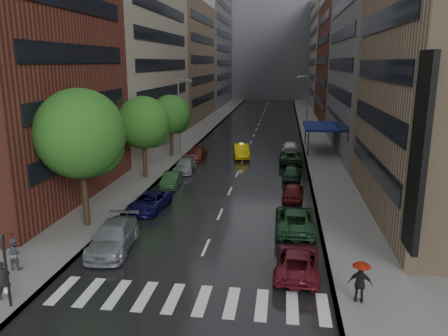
{
  "coord_description": "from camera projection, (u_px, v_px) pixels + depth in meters",
  "views": [
    {
      "loc": [
        4.42,
        -20.19,
        10.94
      ],
      "look_at": [
        0.0,
        12.15,
        3.0
      ],
      "focal_mm": 35.0,
      "sensor_mm": 36.0,
      "label": 1
    }
  ],
  "objects": [
    {
      "name": "ground",
      "position": [
        192.0,
        279.0,
        22.6
      ],
      "size": [
        220.0,
        220.0,
        0.0
      ],
      "primitive_type": "plane",
      "color": "gray",
      "rests_on": "ground"
    },
    {
      "name": "road",
      "position": [
        256.0,
        131.0,
        70.74
      ],
      "size": [
        14.0,
        140.0,
        0.01
      ],
      "primitive_type": "cube",
      "color": "black",
      "rests_on": "ground"
    },
    {
      "name": "sidewalk_left",
      "position": [
        201.0,
        130.0,
        71.9
      ],
      "size": [
        4.0,
        140.0,
        0.15
      ],
      "primitive_type": "cube",
      "color": "gray",
      "rests_on": "ground"
    },
    {
      "name": "sidewalk_right",
      "position": [
        312.0,
        132.0,
        69.53
      ],
      "size": [
        4.0,
        140.0,
        0.15
      ],
      "primitive_type": "cube",
      "color": "gray",
      "rests_on": "ground"
    },
    {
      "name": "crosswalk",
      "position": [
        188.0,
        299.0,
        20.65
      ],
      "size": [
        13.15,
        2.8,
        0.01
      ],
      "color": "silver",
      "rests_on": "ground"
    },
    {
      "name": "buildings_left",
      "position": [
        176.0,
        33.0,
        77.4
      ],
      "size": [
        8.0,
        108.0,
        38.0
      ],
      "color": "maroon",
      "rests_on": "ground"
    },
    {
      "name": "buildings_right",
      "position": [
        351.0,
        36.0,
        71.66
      ],
      "size": [
        8.05,
        109.1,
        36.0
      ],
      "color": "#937A5B",
      "rests_on": "ground"
    },
    {
      "name": "building_far",
      "position": [
        271.0,
        45.0,
        132.42
      ],
      "size": [
        40.0,
        14.0,
        32.0
      ],
      "primitive_type": "cube",
      "color": "slate",
      "rests_on": "ground"
    },
    {
      "name": "tree_near",
      "position": [
        80.0,
        134.0,
        28.25
      ],
      "size": [
        5.87,
        5.87,
        9.36
      ],
      "color": "#382619",
      "rests_on": "ground"
    },
    {
      "name": "tree_mid",
      "position": [
        143.0,
        123.0,
        40.87
      ],
      "size": [
        4.96,
        4.96,
        7.9
      ],
      "color": "#382619",
      "rests_on": "ground"
    },
    {
      "name": "tree_far",
      "position": [
        171.0,
        115.0,
        50.66
      ],
      "size": [
        4.59,
        4.59,
        7.31
      ],
      "color": "#382619",
      "rests_on": "ground"
    },
    {
      "name": "taxi",
      "position": [
        241.0,
        151.0,
        51.14
      ],
      "size": [
        2.43,
        5.04,
        1.59
      ],
      "primitive_type": "imported",
      "rotation": [
        0.0,
        0.0,
        0.16
      ],
      "color": "yellow",
      "rests_on": "ground"
    },
    {
      "name": "parked_cars_left",
      "position": [
        164.0,
        187.0,
        36.71
      ],
      "size": [
        2.79,
        30.46,
        1.6
      ],
      "color": "slate",
      "rests_on": "ground"
    },
    {
      "name": "parked_cars_right",
      "position": [
        293.0,
        183.0,
        37.92
      ],
      "size": [
        2.64,
        37.01,
        1.55
      ],
      "color": "#5B121B",
      "rests_on": "ground"
    },
    {
      "name": "ped_bag_walker",
      "position": [
        3.0,
        281.0,
        20.3
      ],
      "size": [
        0.78,
        0.77,
        1.82
      ],
      "color": "black",
      "rests_on": "sidewalk_left"
    },
    {
      "name": "ped_black_umbrella",
      "position": [
        13.0,
        247.0,
        23.12
      ],
      "size": [
        0.96,
        0.98,
        2.09
      ],
      "color": "#535458",
      "rests_on": "sidewalk_left"
    },
    {
      "name": "ped_red_umbrella",
      "position": [
        361.0,
        279.0,
        19.9
      ],
      "size": [
        1.14,
        0.82,
        2.01
      ],
      "color": "black",
      "rests_on": "sidewalk_right"
    },
    {
      "name": "traffic_light",
      "position": [
        6.0,
        264.0,
        19.34
      ],
      "size": [
        0.18,
        0.15,
        3.45
      ],
      "color": "black",
      "rests_on": "sidewalk_left"
    },
    {
      "name": "street_lamp_left",
      "position": [
        180.0,
        115.0,
        51.34
      ],
      "size": [
        1.74,
        0.22,
        9.0
      ],
      "color": "gray",
      "rests_on": "sidewalk_left"
    },
    {
      "name": "street_lamp_right",
      "position": [
        307.0,
        105.0,
        63.75
      ],
      "size": [
        1.74,
        0.22,
        9.0
      ],
      "color": "gray",
      "rests_on": "sidewalk_right"
    },
    {
      "name": "awning",
      "position": [
        320.0,
        126.0,
        54.37
      ],
      "size": [
        4.0,
        8.0,
        3.12
      ],
      "color": "navy",
      "rests_on": "sidewalk_right"
    }
  ]
}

